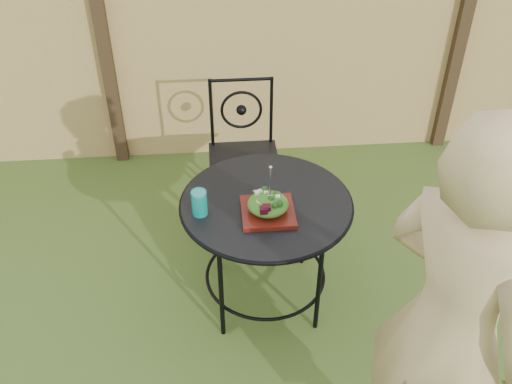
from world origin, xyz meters
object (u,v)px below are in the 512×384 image
at_px(patio_table, 266,221).
at_px(salad_plate, 268,212).
at_px(patio_chair, 243,150).
at_px(diner, 448,331).

relative_size(patio_table, salad_plate, 3.42).
height_order(patio_table, patio_chair, patio_chair).
bearing_deg(patio_chair, salad_plate, -86.01).
distance_m(patio_table, diner, 1.25).
xyz_separation_m(patio_table, patio_chair, (-0.07, 0.83, -0.08)).
xyz_separation_m(patio_chair, salad_plate, (0.07, -0.94, 0.23)).
bearing_deg(diner, salad_plate, 1.98).
distance_m(patio_table, patio_chair, 0.84).
height_order(patio_chair, salad_plate, patio_chair).
bearing_deg(patio_chair, patio_table, -85.36).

